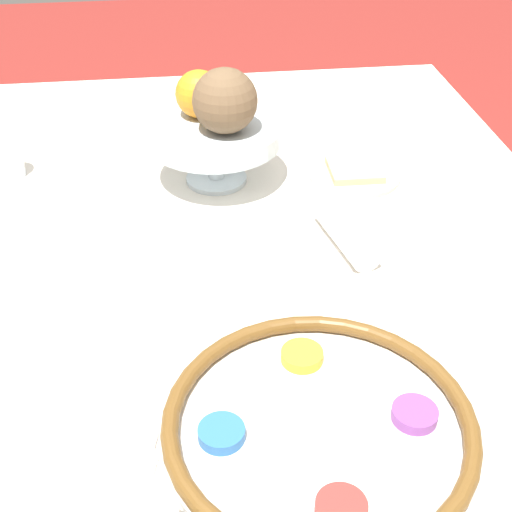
{
  "coord_description": "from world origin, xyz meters",
  "views": [
    {
      "loc": [
        -0.85,
        0.1,
        1.34
      ],
      "look_at": [
        -0.04,
        -0.01,
        0.76
      ],
      "focal_mm": 50.0,
      "sensor_mm": 36.0,
      "label": 1
    }
  ],
  "objects_px": {
    "seder_plate": "(319,425)",
    "coconut": "(225,101)",
    "fruit_stand": "(215,138)",
    "orange_fruit": "(199,94)",
    "cup_near": "(5,160)",
    "bread_plate": "(354,173)",
    "napkin_roll": "(346,232)"
  },
  "relations": [
    {
      "from": "coconut",
      "to": "orange_fruit",
      "type": "bearing_deg",
      "value": 30.7
    },
    {
      "from": "seder_plate",
      "to": "coconut",
      "type": "distance_m",
      "value": 0.58
    },
    {
      "from": "fruit_stand",
      "to": "orange_fruit",
      "type": "height_order",
      "value": "orange_fruit"
    },
    {
      "from": "napkin_roll",
      "to": "seder_plate",
      "type": "bearing_deg",
      "value": 162.61
    },
    {
      "from": "seder_plate",
      "to": "cup_near",
      "type": "distance_m",
      "value": 0.78
    },
    {
      "from": "seder_plate",
      "to": "orange_fruit",
      "type": "relative_size",
      "value": 4.3
    },
    {
      "from": "bread_plate",
      "to": "orange_fruit",
      "type": "bearing_deg",
      "value": 77.38
    },
    {
      "from": "orange_fruit",
      "to": "coconut",
      "type": "xyz_separation_m",
      "value": [
        -0.07,
        -0.04,
        0.01
      ]
    },
    {
      "from": "coconut",
      "to": "seder_plate",
      "type": "bearing_deg",
      "value": -174.93
    },
    {
      "from": "seder_plate",
      "to": "fruit_stand",
      "type": "xyz_separation_m",
      "value": [
        0.59,
        0.07,
        0.07
      ]
    },
    {
      "from": "seder_plate",
      "to": "cup_near",
      "type": "height_order",
      "value": "cup_near"
    },
    {
      "from": "fruit_stand",
      "to": "cup_near",
      "type": "relative_size",
      "value": 3.61
    },
    {
      "from": "coconut",
      "to": "napkin_roll",
      "type": "distance_m",
      "value": 0.29
    },
    {
      "from": "fruit_stand",
      "to": "orange_fruit",
      "type": "bearing_deg",
      "value": 26.12
    },
    {
      "from": "coconut",
      "to": "cup_near",
      "type": "relative_size",
      "value": 1.71
    },
    {
      "from": "orange_fruit",
      "to": "coconut",
      "type": "relative_size",
      "value": 0.76
    },
    {
      "from": "seder_plate",
      "to": "orange_fruit",
      "type": "distance_m",
      "value": 0.65
    },
    {
      "from": "seder_plate",
      "to": "coconut",
      "type": "xyz_separation_m",
      "value": [
        0.56,
        0.05,
        0.14
      ]
    },
    {
      "from": "seder_plate",
      "to": "coconut",
      "type": "bearing_deg",
      "value": 5.07
    },
    {
      "from": "napkin_roll",
      "to": "fruit_stand",
      "type": "bearing_deg",
      "value": 38.8
    },
    {
      "from": "fruit_stand",
      "to": "cup_near",
      "type": "bearing_deg",
      "value": 79.94
    },
    {
      "from": "coconut",
      "to": "bread_plate",
      "type": "relative_size",
      "value": 0.65
    },
    {
      "from": "coconut",
      "to": "bread_plate",
      "type": "height_order",
      "value": "coconut"
    },
    {
      "from": "napkin_roll",
      "to": "bread_plate",
      "type": "bearing_deg",
      "value": -17.36
    },
    {
      "from": "orange_fruit",
      "to": "napkin_roll",
      "type": "xyz_separation_m",
      "value": [
        -0.27,
        -0.2,
        -0.12
      ]
    },
    {
      "from": "cup_near",
      "to": "coconut",
      "type": "bearing_deg",
      "value": -102.63
    },
    {
      "from": "orange_fruit",
      "to": "bread_plate",
      "type": "height_order",
      "value": "orange_fruit"
    },
    {
      "from": "bread_plate",
      "to": "coconut",
      "type": "bearing_deg",
      "value": 91.35
    },
    {
      "from": "fruit_stand",
      "to": "coconut",
      "type": "bearing_deg",
      "value": -140.92
    },
    {
      "from": "fruit_stand",
      "to": "napkin_roll",
      "type": "xyz_separation_m",
      "value": [
        -0.22,
        -0.18,
        -0.06
      ]
    },
    {
      "from": "fruit_stand",
      "to": "seder_plate",
      "type": "bearing_deg",
      "value": -173.46
    },
    {
      "from": "coconut",
      "to": "cup_near",
      "type": "height_order",
      "value": "coconut"
    }
  ]
}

